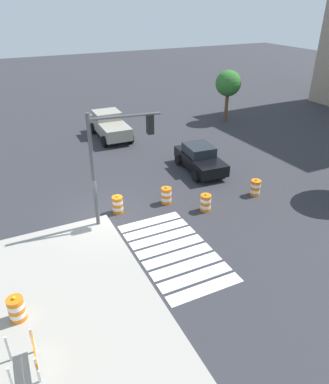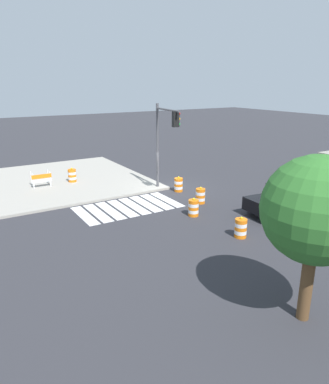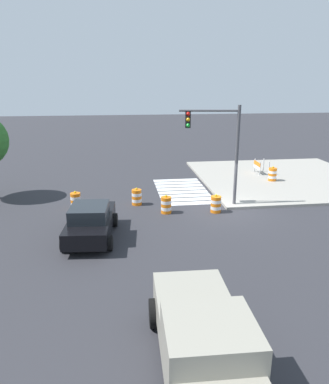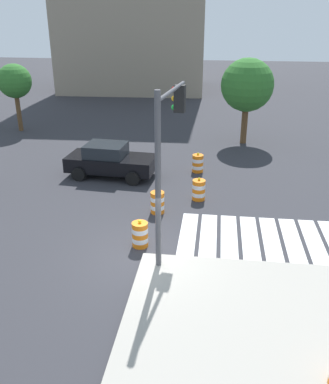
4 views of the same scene
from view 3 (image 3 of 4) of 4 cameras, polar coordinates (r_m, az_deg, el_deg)
name	(u,v)px [view 3 (image 3 of 4)]	position (r m, az deg, el deg)	size (l,w,h in m)	color
ground_plane	(227,210)	(20.71, 9.61, -2.78)	(120.00, 120.00, 0.00)	#2D2D33
sidewalk_corner	(283,178)	(28.18, 17.84, 2.07)	(12.00, 12.00, 0.15)	#9E998E
crosswalk_stripes	(182,191)	(23.99, 2.75, 0.21)	(5.85, 3.20, 0.02)	silver
sports_car	(91,221)	(16.91, -11.36, -4.50)	(4.44, 2.41, 1.63)	black
pickup_truck	(204,342)	(9.41, 6.13, -22.14)	(5.20, 2.46, 1.92)	gray
traffic_barrel_near_corner	(137,197)	(21.24, -4.33, -0.80)	(0.56, 0.56, 1.02)	orange
traffic_barrel_crosswalk_end	(166,205)	(19.85, 0.25, -2.01)	(0.56, 0.56, 1.02)	orange
traffic_barrel_median_near	(216,204)	(20.16, 7.95, -1.88)	(0.56, 0.56, 1.02)	orange
traffic_barrel_median_far	(76,201)	(21.14, -13.58, -1.32)	(0.56, 0.56, 1.02)	orange
traffic_barrel_on_sidewalk	(272,174)	(26.83, 16.36, 2.65)	(0.56, 0.56, 1.02)	orange
construction_barricade	(259,166)	(28.69, 14.43, 3.93)	(1.30, 0.80, 1.00)	silver
traffic_light_pole	(217,138)	(20.31, 8.10, 8.30)	(0.65, 3.27, 5.50)	#4C4C51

